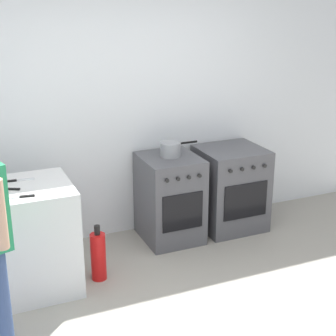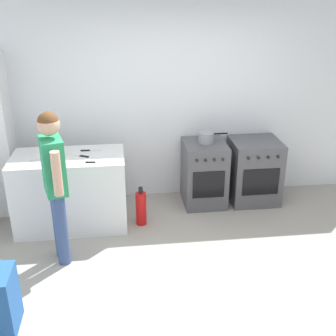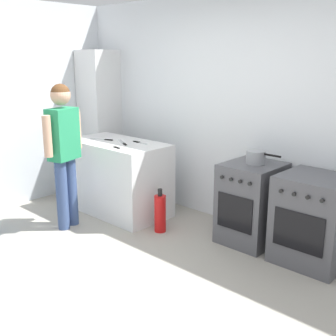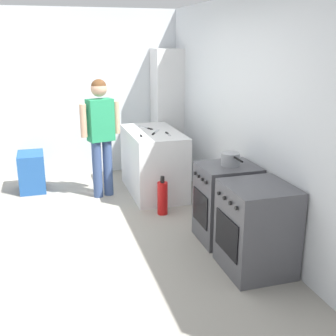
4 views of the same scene
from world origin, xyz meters
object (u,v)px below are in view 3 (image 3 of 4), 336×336
object	(u,v)px
person	(64,144)
fire_extinguisher	(160,213)
knife_utility	(140,143)
knife_bread	(123,143)
oven_right	(313,220)
knife_paring	(115,147)
larder_cabinet	(100,121)
knife_carving	(102,139)
oven_left	(251,203)
pot	(256,157)

from	to	relation	value
person	fire_extinguisher	xyz separation A→B (m)	(0.88, 0.62, -0.76)
knife_utility	knife_bread	distance (m)	0.21
knife_utility	oven_right	bearing A→B (deg)	6.35
knife_paring	fire_extinguisher	bearing A→B (deg)	12.62
knife_paring	larder_cabinet	world-z (taller)	larder_cabinet
knife_carving	knife_paring	bearing A→B (deg)	-21.27
oven_left	knife_bread	distance (m)	1.71
oven_right	fire_extinguisher	distance (m)	1.64
knife_utility	knife_bread	world-z (taller)	same
oven_right	pot	xyz separation A→B (m)	(-0.66, 0.02, 0.49)
knife_paring	knife_bread	distance (m)	0.27
knife_carving	knife_bread	distance (m)	0.34
knife_paring	oven_left	bearing A→B (deg)	22.72
pot	knife_carving	distance (m)	2.00
knife_paring	person	bearing A→B (deg)	-120.77
oven_left	pot	size ratio (longest dim) A/B	2.25
knife_bread	person	distance (m)	0.74
pot	fire_extinguisher	bearing A→B (deg)	-150.84
oven_right	person	world-z (taller)	person
oven_left	knife_carving	world-z (taller)	knife_carving
person	knife_carving	bearing A→B (deg)	105.63
oven_right	pot	size ratio (longest dim) A/B	2.25
pot	knife_bread	xyz separation A→B (m)	(-1.61, -0.39, -0.01)
oven_left	larder_cabinet	world-z (taller)	larder_cabinet
knife_utility	larder_cabinet	bearing A→B (deg)	164.31
person	fire_extinguisher	world-z (taller)	person
knife_utility	knife_bread	bearing A→B (deg)	-137.50
knife_carving	person	size ratio (longest dim) A/B	0.20
oven_left	larder_cabinet	size ratio (longest dim) A/B	0.42
pot	knife_paring	xyz separation A→B (m)	(-1.47, -0.63, -0.01)
oven_right	knife_bread	distance (m)	2.36
oven_right	larder_cabinet	bearing A→B (deg)	178.25
pot	knife_carving	size ratio (longest dim) A/B	1.18
fire_extinguisher	larder_cabinet	bearing A→B (deg)	161.95
knife_utility	fire_extinguisher	distance (m)	0.93
oven_left	knife_paring	size ratio (longest dim) A/B	4.02
oven_left	fire_extinguisher	size ratio (longest dim) A/B	1.70
pot	knife_carving	bearing A→B (deg)	-167.39
oven_right	knife_carving	world-z (taller)	knife_carving
knife_carving	person	distance (m)	0.71
knife_bread	larder_cabinet	distance (m)	1.16
fire_extinguisher	knife_utility	bearing A→B (deg)	157.22
oven_left	oven_right	distance (m)	0.68
larder_cabinet	knife_paring	bearing A→B (deg)	-30.73
oven_left	person	world-z (taller)	person
person	pot	bearing A→B (deg)	32.36
oven_right	larder_cabinet	distance (m)	3.38
knife_paring	person	distance (m)	0.58
knife_utility	pot	bearing A→B (deg)	9.82
pot	knife_bread	world-z (taller)	pot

